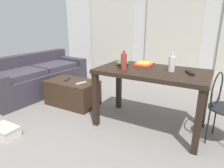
% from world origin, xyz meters
% --- Properties ---
extents(ground_plane, '(8.67, 8.67, 0.00)m').
position_xyz_m(ground_plane, '(0.00, 1.41, 0.00)').
color(ground_plane, gray).
extents(wall_back, '(5.78, 0.10, 2.56)m').
position_xyz_m(wall_back, '(0.00, 3.61, 1.28)').
color(wall_back, silver).
rests_on(wall_back, ground).
extents(curtains, '(4.11, 0.03, 2.33)m').
position_xyz_m(curtains, '(0.00, 3.53, 1.17)').
color(curtains, beige).
rests_on(curtains, ground).
extents(couch, '(0.97, 2.02, 0.73)m').
position_xyz_m(couch, '(-2.15, 1.72, 0.30)').
color(couch, '#38333D').
rests_on(couch, ground).
extents(coffee_table, '(0.84, 0.50, 0.42)m').
position_xyz_m(coffee_table, '(-1.12, 1.57, 0.21)').
color(coffee_table, '#382619').
rests_on(coffee_table, ground).
extents(craft_table, '(1.37, 0.76, 0.78)m').
position_xyz_m(craft_table, '(0.25, 1.51, 0.67)').
color(craft_table, black).
rests_on(craft_table, ground).
extents(wire_chair, '(0.41, 0.44, 0.83)m').
position_xyz_m(wire_chair, '(1.08, 1.56, 0.51)').
color(wire_chair, black).
rests_on(wire_chair, ground).
extents(bottle_near, '(0.07, 0.07, 0.24)m').
position_xyz_m(bottle_near, '(-0.05, 1.32, 0.89)').
color(bottle_near, '#99332D').
rests_on(bottle_near, craft_table).
extents(bottle_far, '(0.08, 0.08, 0.22)m').
position_xyz_m(bottle_far, '(0.48, 1.54, 0.88)').
color(bottle_far, beige).
rests_on(bottle_far, craft_table).
extents(bowl, '(0.18, 0.18, 0.08)m').
position_xyz_m(bowl, '(-0.17, 1.54, 0.82)').
color(bowl, '#477033').
rests_on(bowl, craft_table).
extents(book_stack, '(0.21, 0.28, 0.05)m').
position_xyz_m(book_stack, '(0.08, 1.69, 0.80)').
color(book_stack, red).
rests_on(book_stack, craft_table).
extents(tv_remote_on_table, '(0.13, 0.18, 0.02)m').
position_xyz_m(tv_remote_on_table, '(0.70, 1.54, 0.79)').
color(tv_remote_on_table, black).
rests_on(tv_remote_on_table, craft_table).
extents(tv_remote_primary, '(0.11, 0.19, 0.02)m').
position_xyz_m(tv_remote_primary, '(-1.23, 1.58, 0.43)').
color(tv_remote_primary, '#232326').
rests_on(tv_remote_primary, coffee_table).
extents(tv_remote_secondary, '(0.10, 0.19, 0.02)m').
position_xyz_m(tv_remote_secondary, '(-0.89, 1.53, 0.43)').
color(tv_remote_secondary, '#B7B7B2').
rests_on(tv_remote_secondary, coffee_table).
extents(shoebox, '(0.35, 0.22, 0.13)m').
position_xyz_m(shoebox, '(-1.22, 0.39, 0.06)').
color(shoebox, beige).
rests_on(shoebox, ground).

